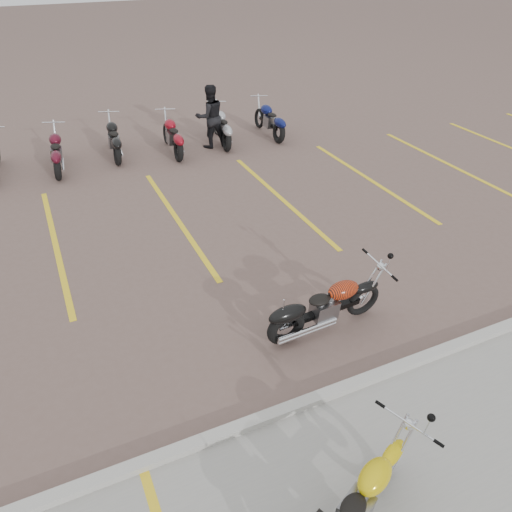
# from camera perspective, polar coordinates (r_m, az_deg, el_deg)

# --- Properties ---
(ground) EXTENTS (100.00, 100.00, 0.00)m
(ground) POSITION_cam_1_polar(r_m,az_deg,el_deg) (8.61, -1.07, -7.52)
(ground) COLOR brown
(ground) RESTS_ON ground
(curb) EXTENTS (60.00, 0.18, 0.12)m
(curb) POSITION_cam_1_polar(r_m,az_deg,el_deg) (7.31, 5.53, -16.40)
(curb) COLOR #ADAAA3
(curb) RESTS_ON ground
(parking_stripes) EXTENTS (38.00, 5.50, 0.01)m
(parking_stripes) POSITION_cam_1_polar(r_m,az_deg,el_deg) (11.76, -8.98, 4.14)
(parking_stripes) COLOR yellow
(parking_stripes) RESTS_ON ground
(yellow_cruiser) EXTENTS (1.92, 0.98, 0.85)m
(yellow_cruiser) POSITION_cam_1_polar(r_m,az_deg,el_deg) (6.06, 10.77, -26.51)
(yellow_cruiser) COLOR black
(yellow_cruiser) RESTS_ON ground
(flame_cruiser) EXTENTS (2.18, 0.34, 0.90)m
(flame_cruiser) POSITION_cam_1_polar(r_m,az_deg,el_deg) (8.26, 7.57, -5.91)
(flame_cruiser) COLOR black
(flame_cruiser) RESTS_ON ground
(person_b) EXTENTS (0.93, 0.73, 1.89)m
(person_b) POSITION_cam_1_polar(r_m,az_deg,el_deg) (15.72, -5.27, 15.59)
(person_b) COLOR black
(person_b) RESTS_ON ground
(bg_bike_row) EXTENTS (15.66, 2.05, 1.10)m
(bg_bike_row) POSITION_cam_1_polar(r_m,az_deg,el_deg) (15.34, -25.18, 10.63)
(bg_bike_row) COLOR black
(bg_bike_row) RESTS_ON ground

